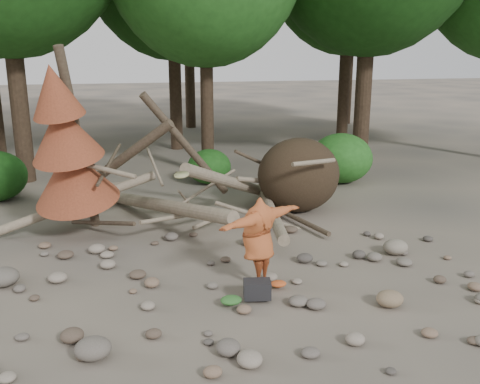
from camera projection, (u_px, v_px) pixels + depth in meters
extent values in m
plane|color=#514C44|center=(240.00, 287.00, 9.81)|extent=(120.00, 120.00, 0.00)
ellipsoid|color=#332619|center=(299.00, 175.00, 14.17)|extent=(2.20, 1.87, 1.98)
cylinder|color=gray|center=(165.00, 206.00, 12.93)|extent=(2.61, 5.11, 1.08)
cylinder|color=gray|center=(233.00, 183.00, 13.70)|extent=(3.18, 3.71, 1.90)
cylinder|color=brown|center=(112.00, 166.00, 13.29)|extent=(3.08, 1.91, 2.49)
cylinder|color=gray|center=(271.00, 209.00, 13.36)|extent=(1.13, 4.98, 0.43)
cylinder|color=brown|center=(187.00, 146.00, 13.79)|extent=(2.39, 1.03, 2.89)
cylinder|color=gray|center=(80.00, 202.00, 12.73)|extent=(3.71, 0.86, 1.20)
cylinder|color=#4C3F30|center=(102.00, 223.00, 12.47)|extent=(1.52, 1.70, 0.49)
cylinder|color=gray|center=(209.00, 186.00, 13.78)|extent=(1.57, 0.85, 0.69)
cylinder|color=#4C3F30|center=(264.00, 164.00, 14.50)|extent=(1.92, 1.25, 1.10)
cylinder|color=gray|center=(154.00, 164.00, 13.10)|extent=(0.37, 1.42, 0.85)
cylinder|color=#4C3F30|center=(297.00, 219.00, 13.26)|extent=(0.79, 2.54, 0.12)
cylinder|color=gray|center=(176.00, 217.00, 12.43)|extent=(1.78, 1.11, 0.29)
cylinder|color=#4C3F30|center=(79.00, 141.00, 12.17)|extent=(0.67, 1.13, 4.35)
cone|color=brown|center=(73.00, 174.00, 12.03)|extent=(2.06, 2.13, 1.86)
cone|color=brown|center=(64.00, 132.00, 11.55)|extent=(1.71, 1.78, 1.65)
cone|color=brown|center=(54.00, 90.00, 11.12)|extent=(1.23, 1.30, 1.41)
cylinder|color=#38281C|center=(13.00, 40.00, 16.47)|extent=(0.56, 0.56, 8.96)
cylinder|color=#38281C|center=(206.00, 69.00, 17.75)|extent=(0.44, 0.44, 7.14)
cylinder|color=#38281C|center=(367.00, 34.00, 19.32)|extent=(0.60, 0.60, 9.45)
cylinder|color=#38281C|center=(174.00, 47.00, 22.15)|extent=(0.52, 0.52, 8.54)
cylinder|color=#38281C|center=(346.00, 52.00, 23.48)|extent=(0.50, 0.50, 8.12)
cylinder|color=#38281C|center=(189.00, 45.00, 28.38)|extent=(0.54, 0.54, 8.75)
cylinder|color=#38281C|center=(350.00, 54.00, 30.00)|extent=(0.46, 0.46, 7.84)
ellipsoid|color=#1F5819|center=(209.00, 167.00, 17.17)|extent=(1.40, 1.40, 1.12)
ellipsoid|color=#286920|center=(341.00, 158.00, 17.28)|extent=(2.00, 2.00, 1.60)
imported|color=#AB4F26|center=(259.00, 240.00, 9.68)|extent=(1.99, 1.46, 1.61)
cylinder|color=#979560|center=(182.00, 175.00, 9.45)|extent=(0.28, 0.27, 0.10)
cube|color=black|center=(257.00, 292.00, 9.26)|extent=(0.51, 0.39, 0.31)
ellipsoid|color=#2C6227|center=(231.00, 303.00, 9.07)|extent=(0.37, 0.31, 0.14)
ellipsoid|color=#C04E20|center=(278.00, 286.00, 9.73)|extent=(0.29, 0.24, 0.11)
ellipsoid|color=#625A51|center=(93.00, 349.00, 7.53)|extent=(0.52, 0.47, 0.31)
ellipsoid|color=#816B50|center=(390.00, 299.00, 9.06)|extent=(0.47, 0.42, 0.28)
ellipsoid|color=gray|center=(396.00, 247.00, 11.35)|extent=(0.53, 0.48, 0.32)
ellipsoid|color=#615B52|center=(3.00, 277.00, 9.83)|extent=(0.59, 0.53, 0.35)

